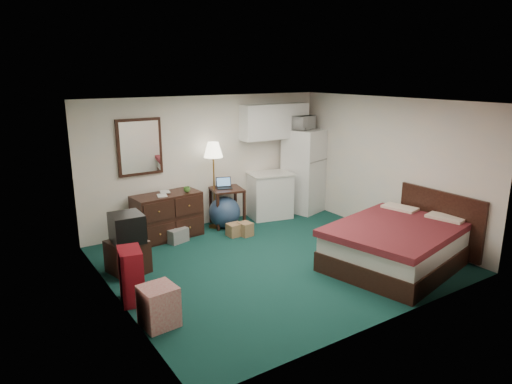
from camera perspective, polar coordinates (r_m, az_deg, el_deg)
floor at (r=7.41m, az=2.37°, el=-8.47°), size 5.00×4.50×0.01m
ceiling at (r=6.82m, az=2.60°, el=11.21°), size 5.00×4.50×0.01m
walls at (r=7.01m, az=2.48°, el=0.96°), size 5.01×4.51×2.50m
mirror at (r=8.28m, az=-14.35°, el=5.47°), size 0.80×0.06×1.00m
upper_cabinets at (r=9.39m, az=2.35°, el=8.82°), size 1.50×0.35×0.70m
headboard at (r=8.11m, az=21.95°, el=-3.36°), size 0.06×1.56×1.00m
dresser at (r=8.39m, az=-11.02°, el=-2.94°), size 1.24×0.64×0.82m
floor_lamp at (r=8.72m, az=-5.26°, el=0.82°), size 0.39×0.39×1.66m
desk at (r=8.93m, az=-3.64°, el=-1.85°), size 0.69×0.69×0.74m
exercise_ball at (r=8.82m, az=-3.95°, el=-2.52°), size 0.75×0.75×0.61m
kitchen_counter at (r=9.41m, az=1.71°, el=-0.47°), size 0.94×0.78×0.90m
fridge at (r=9.80m, az=6.04°, el=2.67°), size 0.91×0.91×1.76m
bed at (r=7.38m, az=17.10°, el=-6.48°), size 2.35×2.01×0.66m
tv_stand at (r=7.16m, az=-15.73°, el=-7.76°), size 0.61×0.64×0.50m
suitcase at (r=6.23m, az=-15.33°, el=-10.04°), size 0.36×0.49×0.73m
retail_box at (r=5.67m, az=-12.06°, el=-13.76°), size 0.43×0.43×0.50m
file_bin at (r=8.23m, az=-9.87°, el=-5.33°), size 0.41×0.35×0.25m
cardboard_box_a at (r=8.42m, az=-2.65°, el=-4.72°), size 0.28×0.24×0.23m
cardboard_box_b at (r=8.42m, az=-1.33°, el=-4.65°), size 0.24×0.27×0.25m
laptop at (r=8.81m, az=-3.97°, el=1.07°), size 0.35×0.32×0.20m
crt_tv at (r=6.98m, az=-15.84°, el=-4.32°), size 0.48×0.51×0.42m
microwave at (r=9.60m, az=5.84°, el=8.82°), size 0.59×0.46×0.36m
book_a at (r=8.10m, az=-12.28°, el=0.21°), size 0.16×0.06×0.22m
book_b at (r=8.33m, az=-11.94°, el=0.65°), size 0.17×0.07×0.23m
mug at (r=8.32m, az=-8.64°, el=0.39°), size 0.12×0.10×0.12m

